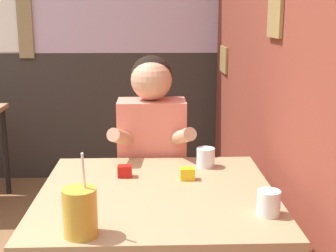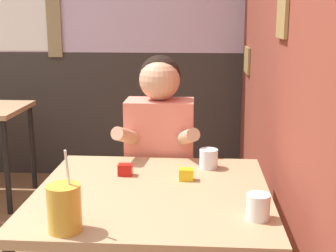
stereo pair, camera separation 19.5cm
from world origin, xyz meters
name	(u,v)px [view 1 (the left image)]	position (x,y,z in m)	size (l,w,h in m)	color
brick_wall_right	(255,26)	(1.53, 1.29, 1.35)	(0.08, 4.57, 2.70)	brown
back_wall	(36,22)	(-0.01, 2.60, 1.36)	(6.00, 0.09, 2.70)	silver
main_table	(157,207)	(0.96, 0.32, 0.67)	(0.92, 0.89, 0.74)	tan
person_seated	(152,168)	(0.94, 0.89, 0.64)	(0.42, 0.41, 1.22)	#EA7F6B
cocktail_pitcher	(80,212)	(0.71, -0.05, 0.82)	(0.11, 0.11, 0.27)	gold
glass_near_pitcher	(206,157)	(1.18, 0.61, 0.78)	(0.08, 0.08, 0.09)	silver
glass_center	(269,203)	(1.34, 0.08, 0.78)	(0.08, 0.08, 0.09)	silver
condiment_ketchup	(125,171)	(0.82, 0.49, 0.76)	(0.06, 0.04, 0.05)	#B7140F
condiment_mustard	(187,174)	(1.09, 0.45, 0.76)	(0.06, 0.04, 0.05)	yellow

